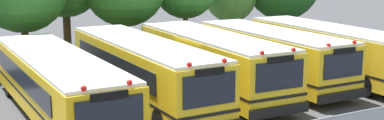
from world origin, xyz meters
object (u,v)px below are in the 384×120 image
school_bus_4 (328,49)px  school_bus_2 (211,61)px  school_bus_0 (57,82)px  school_bus_3 (271,55)px  school_bus_1 (142,70)px

school_bus_4 → school_bus_2: bearing=0.3°
school_bus_0 → school_bus_2: bearing=-178.6°
school_bus_4 → school_bus_3: bearing=-2.4°
school_bus_0 → school_bus_4: size_ratio=1.12×
school_bus_0 → school_bus_3: bearing=-179.0°
school_bus_1 → school_bus_3: size_ratio=1.14×
school_bus_0 → school_bus_2: 6.93m
school_bus_0 → school_bus_4: school_bus_4 is taller
school_bus_3 → school_bus_4: school_bus_3 is taller
school_bus_1 → school_bus_2: bearing=-176.1°
school_bus_2 → school_bus_4: (6.77, -0.13, -0.04)m
school_bus_0 → school_bus_4: 13.70m
school_bus_0 → school_bus_3: size_ratio=1.22×
school_bus_2 → school_bus_3: 3.39m
school_bus_2 → school_bus_4: school_bus_2 is taller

